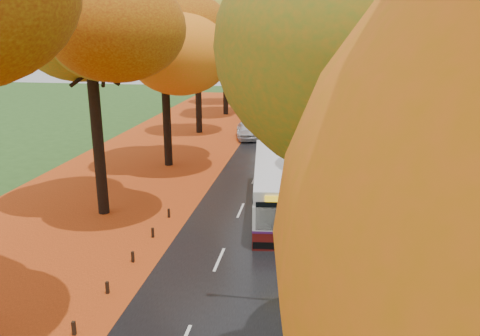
% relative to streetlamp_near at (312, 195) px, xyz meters
% --- Properties ---
extents(road, '(6.50, 90.00, 0.04)m').
position_rel_streetlamp_near_xyz_m(road, '(-3.95, 17.00, -4.69)').
color(road, black).
rests_on(road, ground).
extents(centre_line, '(0.12, 90.00, 0.01)m').
position_rel_streetlamp_near_xyz_m(centre_line, '(-3.95, 17.00, -4.67)').
color(centre_line, silver).
rests_on(centre_line, road).
extents(leaf_verge, '(12.00, 90.00, 0.02)m').
position_rel_streetlamp_near_xyz_m(leaf_verge, '(-12.95, 17.00, -4.70)').
color(leaf_verge, maroon).
rests_on(leaf_verge, ground).
extents(leaf_drift, '(0.90, 90.00, 0.01)m').
position_rel_streetlamp_near_xyz_m(leaf_drift, '(-7.00, 17.00, -4.67)').
color(leaf_drift, '#DE5416').
rests_on(leaf_drift, road).
extents(trees_left, '(9.20, 74.00, 13.88)m').
position_rel_streetlamp_near_xyz_m(trees_left, '(-11.13, 19.06, 4.82)').
color(trees_left, black).
rests_on(trees_left, ground).
extents(trees_right, '(9.30, 74.20, 13.96)m').
position_rel_streetlamp_near_xyz_m(trees_right, '(3.24, 18.91, 4.98)').
color(trees_right, black).
rests_on(trees_right, ground).
extents(streetlamp_near, '(2.45, 0.18, 8.00)m').
position_rel_streetlamp_near_xyz_m(streetlamp_near, '(0.00, 0.00, 0.00)').
color(streetlamp_near, '#333538').
rests_on(streetlamp_near, ground).
extents(streetlamp_mid, '(2.45, 0.18, 8.00)m').
position_rel_streetlamp_near_xyz_m(streetlamp_mid, '(0.00, 22.00, 0.00)').
color(streetlamp_mid, '#333538').
rests_on(streetlamp_mid, ground).
extents(streetlamp_far, '(2.45, 0.18, 8.00)m').
position_rel_streetlamp_near_xyz_m(streetlamp_far, '(0.00, 44.00, 0.00)').
color(streetlamp_far, '#333538').
rests_on(streetlamp_far, ground).
extents(bus, '(3.61, 10.94, 2.82)m').
position_rel_streetlamp_near_xyz_m(bus, '(-1.99, 10.52, -3.19)').
color(bus, '#580F0D').
rests_on(bus, road).
extents(car_white, '(2.75, 4.80, 1.54)m').
position_rel_streetlamp_near_xyz_m(car_white, '(-6.30, 28.41, -3.91)').
color(car_white, silver).
rests_on(car_white, road).
extents(car_silver, '(1.58, 4.07, 1.32)m').
position_rel_streetlamp_near_xyz_m(car_silver, '(-6.30, 29.44, -4.01)').
color(car_silver, '#919498').
rests_on(car_silver, road).
extents(car_dark, '(2.12, 4.10, 1.14)m').
position_rel_streetlamp_near_xyz_m(car_dark, '(-6.30, 36.68, -4.10)').
color(car_dark, black).
rests_on(car_dark, road).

